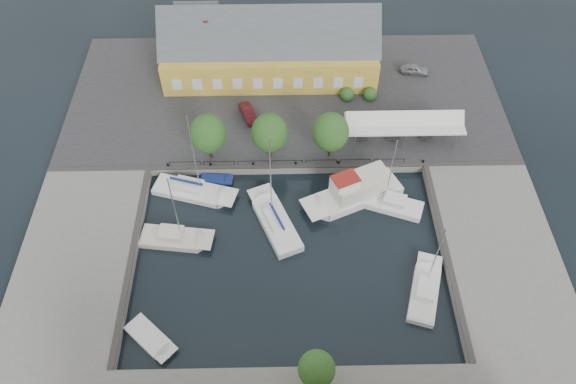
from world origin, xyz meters
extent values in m
plane|color=black|center=(0.00, 0.00, 0.00)|extent=(140.00, 140.00, 0.00)
cube|color=#2D2D30|center=(0.00, 23.00, 0.50)|extent=(56.00, 26.00, 1.00)
cube|color=slate|center=(-22.00, -2.00, 0.50)|extent=(12.00, 24.00, 1.00)
cube|color=slate|center=(22.00, -2.00, 0.50)|extent=(12.00, 24.00, 1.00)
cube|color=#383533|center=(0.00, 10.30, 1.06)|extent=(56.00, 0.60, 0.12)
cube|color=#383533|center=(-16.30, -2.00, 1.06)|extent=(0.60, 24.00, 0.12)
cube|color=#383533|center=(16.30, -2.00, 1.06)|extent=(0.60, 24.00, 0.12)
cylinder|color=black|center=(-14.00, 10.60, 1.20)|extent=(0.24, 0.24, 0.40)
cylinder|color=black|center=(-9.00, 10.60, 1.20)|extent=(0.24, 0.24, 0.40)
cylinder|color=black|center=(-4.00, 10.60, 1.20)|extent=(0.24, 0.24, 0.40)
cylinder|color=black|center=(1.00, 10.60, 1.20)|extent=(0.24, 0.24, 0.40)
cylinder|color=black|center=(6.00, 10.60, 1.20)|extent=(0.24, 0.24, 0.40)
cylinder|color=black|center=(11.00, 10.60, 1.20)|extent=(0.24, 0.24, 0.40)
cylinder|color=black|center=(16.00, 10.60, 1.20)|extent=(0.24, 0.24, 0.40)
cube|color=gold|center=(-2.00, 28.00, 3.25)|extent=(28.00, 10.00, 4.50)
cube|color=#474C51|center=(-2.00, 28.00, 6.75)|extent=(28.56, 7.60, 7.60)
cube|color=gold|center=(-12.00, 34.00, 2.75)|extent=(6.00, 6.00, 3.50)
cube|color=brown|center=(-10.00, 28.00, 8.60)|extent=(0.60, 0.60, 1.20)
cube|color=white|center=(14.00, 14.50, 3.70)|extent=(14.00, 4.00, 0.25)
cylinder|color=silver|center=(8.00, 12.70, 2.35)|extent=(0.10, 0.10, 2.70)
cylinder|color=silver|center=(8.00, 16.30, 2.35)|extent=(0.10, 0.10, 2.70)
cylinder|color=silver|center=(14.00, 12.70, 2.35)|extent=(0.10, 0.10, 2.70)
cylinder|color=silver|center=(14.00, 16.30, 2.35)|extent=(0.10, 0.10, 2.70)
cylinder|color=silver|center=(20.00, 12.70, 2.35)|extent=(0.10, 0.10, 2.70)
cylinder|color=silver|center=(20.00, 16.30, 2.35)|extent=(0.10, 0.10, 2.70)
cylinder|color=black|center=(-9.00, 12.00, 2.05)|extent=(0.30, 0.30, 2.10)
ellipsoid|color=#1B4B1A|center=(-9.00, 12.00, 4.88)|extent=(4.20, 4.20, 4.83)
cylinder|color=black|center=(-2.00, 12.00, 2.05)|extent=(0.30, 0.30, 2.10)
ellipsoid|color=#1B4B1A|center=(-2.00, 12.00, 4.88)|extent=(4.20, 4.20, 4.83)
cylinder|color=black|center=(5.00, 12.00, 2.05)|extent=(0.30, 0.30, 2.10)
ellipsoid|color=#1B4B1A|center=(5.00, 12.00, 4.88)|extent=(4.20, 4.20, 4.83)
imported|color=#93959A|center=(17.66, 27.27, 1.66)|extent=(4.10, 2.24, 1.32)
imported|color=#59141B|center=(-4.78, 18.88, 1.65)|extent=(2.69, 4.20, 1.31)
cube|color=white|center=(-1.23, 2.12, 0.15)|extent=(5.66, 8.29, 1.50)
cube|color=white|center=(-1.60, 3.01, 0.94)|extent=(6.15, 9.68, 0.08)
cube|color=white|center=(-1.30, 2.29, 1.40)|extent=(3.02, 3.63, 0.90)
cylinder|color=silver|center=(-1.82, 3.55, 6.72)|extent=(0.12, 0.12, 11.65)
cube|color=navy|center=(-1.23, 2.12, 2.15)|extent=(1.69, 3.67, 0.22)
cube|color=white|center=(8.17, 6.45, 0.10)|extent=(10.13, 7.10, 1.80)
cube|color=white|center=(7.08, 5.97, 1.04)|extent=(11.81, 7.74, 0.08)
cube|color=silver|center=(8.17, 6.45, 2.10)|extent=(7.20, 5.41, 2.20)
cube|color=white|center=(6.21, 5.58, 3.50)|extent=(3.18, 2.85, 1.20)
cube|color=maroon|center=(6.21, 5.58, 4.15)|extent=(3.44, 3.04, 0.10)
cube|color=white|center=(11.99, 4.76, 0.05)|extent=(6.63, 4.56, 1.30)
cube|color=white|center=(11.27, 5.02, 0.74)|extent=(7.73, 4.89, 0.08)
cube|color=white|center=(11.85, 4.81, 1.20)|extent=(2.90, 2.50, 0.90)
cylinder|color=silver|center=(10.84, 5.19, 5.47)|extent=(0.12, 0.12, 9.55)
cube|color=white|center=(13.31, -6.59, 0.05)|extent=(4.42, 7.02, 1.30)
cube|color=white|center=(13.55, -5.80, 0.74)|extent=(4.71, 8.24, 0.08)
cube|color=white|center=(13.36, -6.43, 1.20)|extent=(2.46, 3.02, 0.90)
cylinder|color=silver|center=(13.69, -5.34, 5.27)|extent=(0.12, 0.12, 9.14)
cube|color=white|center=(-11.44, 7.41, 0.05)|extent=(8.38, 4.95, 1.30)
cube|color=white|center=(-10.49, 7.14, 0.74)|extent=(9.86, 5.28, 0.08)
cube|color=white|center=(-11.25, 7.36, 1.20)|extent=(3.57, 2.75, 0.90)
cylinder|color=silver|center=(-9.93, 6.97, 6.46)|extent=(0.12, 0.12, 11.51)
cube|color=navy|center=(-11.44, 7.41, 1.95)|extent=(3.85, 1.32, 0.22)
cube|color=silver|center=(-12.67, 0.75, 0.05)|extent=(6.66, 3.55, 1.30)
cube|color=silver|center=(-11.88, 0.65, 0.74)|extent=(7.91, 3.61, 0.08)
cube|color=silver|center=(-12.51, 0.73, 1.20)|extent=(2.76, 2.19, 0.90)
cylinder|color=silver|center=(-11.41, 0.59, 5.47)|extent=(0.12, 0.12, 9.54)
cube|color=white|center=(-13.60, -10.39, 0.05)|extent=(4.80, 4.65, 0.90)
cube|color=white|center=(-13.18, -10.77, 0.54)|extent=(5.41, 5.20, 0.08)
cube|color=navy|center=(-8.62, 9.05, 0.05)|extent=(3.24, 1.90, 0.80)
cube|color=navy|center=(-8.24, 9.00, 0.49)|extent=(3.84, 1.92, 0.08)
camera|label=1|loc=(-0.75, -33.98, 49.76)|focal=35.00mm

